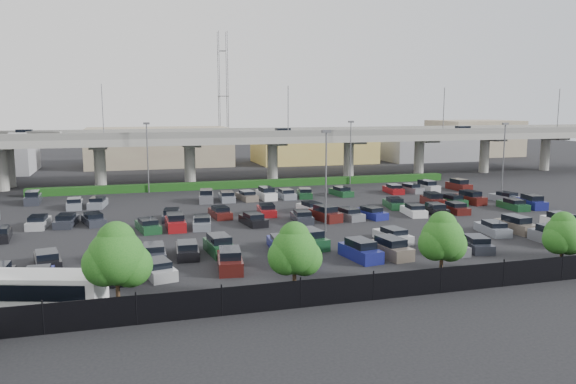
% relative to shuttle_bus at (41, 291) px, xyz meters
% --- Properties ---
extents(ground, '(280.00, 280.00, 0.00)m').
position_rel_shuttle_bus_xyz_m(ground, '(24.54, 24.19, -1.33)').
color(ground, black).
extents(overpass, '(150.00, 13.00, 15.80)m').
position_rel_shuttle_bus_xyz_m(overpass, '(24.32, 56.18, 5.63)').
color(overpass, gray).
rests_on(overpass, ground).
extents(hedge, '(66.00, 1.60, 1.10)m').
position_rel_shuttle_bus_xyz_m(hedge, '(24.54, 49.19, -0.78)').
color(hedge, '#163E12').
rests_on(hedge, ground).
extents(fence, '(70.00, 0.10, 2.00)m').
position_rel_shuttle_bus_xyz_m(fence, '(24.49, -3.81, -0.43)').
color(fence, black).
rests_on(fence, ground).
extents(tree_row, '(65.07, 3.66, 5.94)m').
position_rel_shuttle_bus_xyz_m(tree_row, '(25.24, -2.34, 2.19)').
color(tree_row, '#332316').
rests_on(tree_row, ground).
extents(shuttle_bus, '(8.05, 4.83, 2.45)m').
position_rel_shuttle_bus_xyz_m(shuttle_bus, '(0.00, 0.00, 0.00)').
color(shuttle_bus, silver).
rests_on(shuttle_bus, ground).
extents(parked_cars, '(62.94, 41.59, 1.67)m').
position_rel_shuttle_bus_xyz_m(parked_cars, '(24.35, 20.34, -0.72)').
color(parked_cars, maroon).
rests_on(parked_cars, ground).
extents(light_poles, '(66.90, 48.38, 10.30)m').
position_rel_shuttle_bus_xyz_m(light_poles, '(20.42, 26.19, 4.91)').
color(light_poles, '#54555A').
rests_on(light_poles, ground).
extents(distant_buildings, '(138.00, 24.00, 9.00)m').
position_rel_shuttle_bus_xyz_m(distant_buildings, '(36.92, 86.00, 2.41)').
color(distant_buildings, gray).
rests_on(distant_buildings, ground).
extents(comm_tower, '(2.40, 2.40, 30.00)m').
position_rel_shuttle_bus_xyz_m(comm_tower, '(28.54, 98.19, 14.28)').
color(comm_tower, '#54555A').
rests_on(comm_tower, ground).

